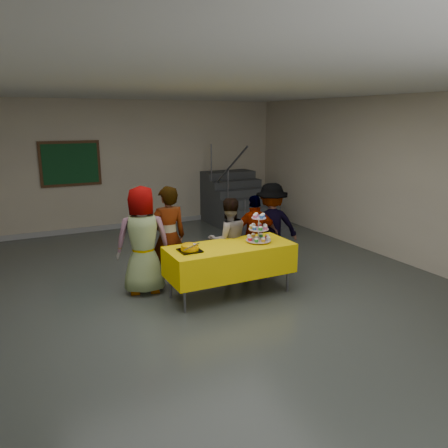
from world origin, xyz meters
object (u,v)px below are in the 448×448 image
object	(u,v)px
cupcake_stand	(259,231)
staircase	(238,205)
noticeboard	(70,164)
schoolchild_b	(168,237)
schoolchild_a	(143,240)
schoolchild_e	(271,227)
schoolchild_c	(228,240)
bear_cake	(190,247)
schoolchild_d	(255,235)
bake_table	(230,259)

from	to	relation	value
cupcake_stand	staircase	bearing A→B (deg)	65.90
noticeboard	staircase	bearing A→B (deg)	-12.47
schoolchild_b	noticeboard	distance (m)	4.17
schoolchild_a	schoolchild_e	xyz separation A→B (m)	(2.30, 0.07, -0.06)
schoolchild_c	noticeboard	size ratio (longest dim) A/B	1.06
schoolchild_c	noticeboard	world-z (taller)	noticeboard
bear_cake	staircase	size ratio (longest dim) A/B	0.15
bear_cake	schoolchild_d	distance (m)	1.55
schoolchild_e	staircase	distance (m)	3.35
bake_table	cupcake_stand	size ratio (longest dim) A/B	4.22
schoolchild_a	schoolchild_e	bearing A→B (deg)	-164.80
schoolchild_b	staircase	world-z (taller)	staircase
schoolchild_b	schoolchild_d	bearing A→B (deg)	175.25
schoolchild_b	staircase	bearing A→B (deg)	-132.40
schoolchild_e	staircase	bearing A→B (deg)	-94.81
bake_table	schoolchild_c	bearing A→B (deg)	65.36
bear_cake	schoolchild_b	world-z (taller)	schoolchild_b
cupcake_stand	staircase	world-z (taller)	staircase
schoolchild_c	schoolchild_b	bearing A→B (deg)	-4.83
cupcake_stand	schoolchild_d	world-z (taller)	schoolchild_d
schoolchild_e	bear_cake	bearing A→B (deg)	35.60
bear_cake	schoolchild_b	xyz separation A→B (m)	(-0.06, 0.74, -0.03)
schoolchild_b	schoolchild_d	size ratio (longest dim) A/B	1.18
schoolchild_a	noticeboard	bearing A→B (deg)	-70.60
bake_table	noticeboard	size ratio (longest dim) A/B	1.45
bear_cake	schoolchild_c	distance (m)	1.03
bear_cake	schoolchild_c	xyz separation A→B (m)	(0.87, 0.52, -0.14)
schoolchild_b	staircase	size ratio (longest dim) A/B	0.67
bake_table	schoolchild_d	bearing A→B (deg)	37.82
cupcake_stand	schoolchild_e	size ratio (longest dim) A/B	0.29
schoolchild_b	schoolchild_e	distance (m)	1.88
schoolchild_a	schoolchild_c	size ratio (longest dim) A/B	1.19
schoolchild_b	noticeboard	size ratio (longest dim) A/B	1.23
schoolchild_c	staircase	bearing A→B (deg)	-111.78
bake_table	schoolchild_d	distance (m)	1.00
schoolchild_d	noticeboard	size ratio (longest dim) A/B	1.05
schoolchild_d	schoolchild_e	distance (m)	0.42
bake_table	schoolchild_d	xyz separation A→B (m)	(0.78, 0.61, 0.12)
bear_cake	schoolchild_e	size ratio (longest dim) A/B	0.24
schoolchild_d	noticeboard	bearing A→B (deg)	-44.86
cupcake_stand	staircase	size ratio (longest dim) A/B	0.19
schoolchild_a	staircase	distance (m)	4.67
bear_cake	staircase	bearing A→B (deg)	53.76
bake_table	noticeboard	distance (m)	5.10
bear_cake	noticeboard	xyz separation A→B (m)	(-0.92, 4.74, 0.77)
bear_cake	schoolchild_c	size ratio (longest dim) A/B	0.26
bake_table	schoolchild_d	size ratio (longest dim) A/B	1.38
bake_table	schoolchild_b	distance (m)	1.05
bake_table	bear_cake	size ratio (longest dim) A/B	5.25
schoolchild_b	schoolchild_c	bearing A→B (deg)	166.86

